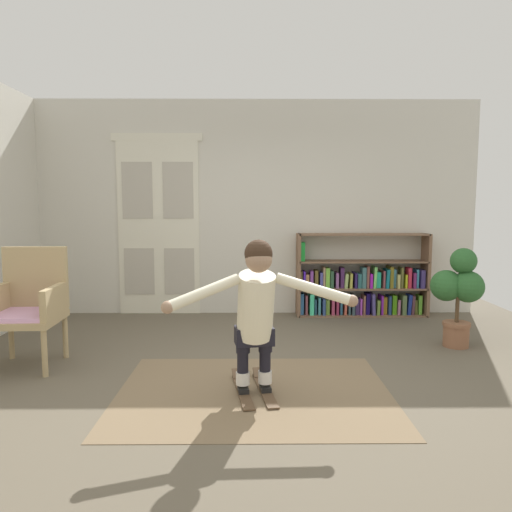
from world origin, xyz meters
The scene contains 9 objects.
ground_plane centered at (0.00, 0.00, 0.00)m, with size 7.20×7.20×0.00m, color brown.
back_wall centered at (0.00, 2.60, 1.45)m, with size 6.00×0.10×2.90m, color beige.
double_door centered at (-1.33, 2.54, 1.23)m, with size 1.22×0.05×2.45m.
rug centered at (-0.04, -0.30, 0.00)m, with size 2.18×1.67×0.01m, color #7A654A.
bookshelf centered at (1.42, 2.39, 0.43)m, with size 1.76×0.30×1.11m.
wicker_chair centered at (-2.14, 0.40, 0.58)m, with size 0.62×0.62×1.10m.
potted_plant centered at (2.13, 0.99, 0.60)m, with size 0.54×0.40×1.05m.
skis_pair centered at (-0.05, -0.27, 0.02)m, with size 0.38×0.77×0.07m.
person_skier centered at (-0.02, -0.41, 0.74)m, with size 1.41×0.68×1.17m.
Camera 1 is at (-0.06, -4.00, 1.50)m, focal length 33.59 mm.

